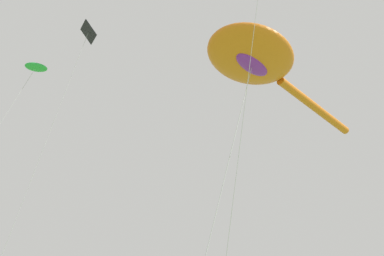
# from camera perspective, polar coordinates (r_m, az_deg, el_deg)

# --- Properties ---
(big_show_kite) EXTENTS (11.93, 3.53, 14.57)m
(big_show_kite) POSITION_cam_1_polar(r_m,az_deg,el_deg) (19.65, 7.81, 8.38)
(big_show_kite) COLOR orange
(big_show_kite) RESTS_ON ground
(small_kite_bird_shape) EXTENTS (2.96, 2.66, 20.33)m
(small_kite_bird_shape) POSITION_cam_1_polar(r_m,az_deg,el_deg) (26.72, -13.23, 9.99)
(small_kite_bird_shape) COLOR black
(small_kite_bird_shape) RESTS_ON ground
(small_kite_box_yellow) EXTENTS (5.33, 1.32, 17.97)m
(small_kite_box_yellow) POSITION_cam_1_polar(r_m,az_deg,el_deg) (27.16, -18.83, 6.89)
(small_kite_box_yellow) COLOR green
(small_kite_box_yellow) RESTS_ON ground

